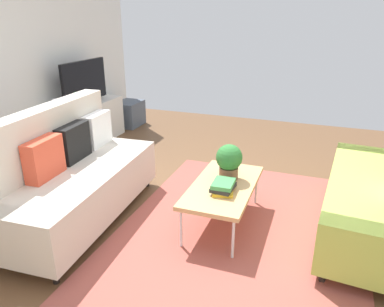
{
  "coord_description": "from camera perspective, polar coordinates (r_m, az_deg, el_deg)",
  "views": [
    {
      "loc": [
        -3.0,
        -0.92,
        1.93
      ],
      "look_at": [
        0.09,
        0.22,
        0.65
      ],
      "focal_mm": 34.07,
      "sensor_mm": 36.0,
      "label": 1
    }
  ],
  "objects": [
    {
      "name": "ground_plane",
      "position": [
        3.68,
        2.76,
        -10.4
      ],
      "size": [
        7.68,
        7.68,
        0.0
      ],
      "primitive_type": "plane",
      "color": "brown"
    },
    {
      "name": "area_rug",
      "position": [
        3.56,
        7.66,
        -11.67
      ],
      "size": [
        2.9,
        2.2,
        0.01
      ],
      "primitive_type": "cube",
      "color": "#9E4C42",
      "rests_on": "ground_plane"
    },
    {
      "name": "couch_beige",
      "position": [
        3.72,
        -18.5,
        -3.36
      ],
      "size": [
        1.95,
        0.95,
        1.1
      ],
      "rotation": [
        0.0,
        0.0,
        3.2
      ],
      "color": "beige",
      "rests_on": "ground_plane"
    },
    {
      "name": "coffee_table",
      "position": [
        3.45,
        4.91,
        -5.28
      ],
      "size": [
        1.1,
        0.56,
        0.42
      ],
      "color": "tan",
      "rests_on": "ground_plane"
    },
    {
      "name": "tv_console",
      "position": [
        5.87,
        -15.98,
        4.46
      ],
      "size": [
        1.4,
        0.44,
        0.64
      ],
      "primitive_type": "cube",
      "color": "silver",
      "rests_on": "ground_plane"
    },
    {
      "name": "tv",
      "position": [
        5.71,
        -16.45,
        10.52
      ],
      "size": [
        1.0,
        0.2,
        0.64
      ],
      "color": "black",
      "rests_on": "tv_console"
    },
    {
      "name": "storage_trunk",
      "position": [
        6.73,
        -9.79,
        6.17
      ],
      "size": [
        0.52,
        0.4,
        0.44
      ],
      "primitive_type": "cube",
      "color": "#4C5666",
      "rests_on": "ground_plane"
    },
    {
      "name": "potted_plant",
      "position": [
        3.49,
        5.82,
        -1.11
      ],
      "size": [
        0.25,
        0.25,
        0.35
      ],
      "color": "brown",
      "rests_on": "coffee_table"
    },
    {
      "name": "table_book_0",
      "position": [
        3.3,
        4.89,
        -5.79
      ],
      "size": [
        0.28,
        0.23,
        0.03
      ],
      "primitive_type": "cube",
      "rotation": [
        0.0,
        0.0,
        0.23
      ],
      "color": "gold",
      "rests_on": "coffee_table"
    },
    {
      "name": "table_book_1",
      "position": [
        3.29,
        4.91,
        -5.3
      ],
      "size": [
        0.25,
        0.2,
        0.04
      ],
      "primitive_type": "cube",
      "rotation": [
        0.0,
        0.0,
        -0.07
      ],
      "color": "#262626",
      "rests_on": "table_book_0"
    },
    {
      "name": "table_book_2",
      "position": [
        3.27,
        4.93,
        -4.73
      ],
      "size": [
        0.25,
        0.19,
        0.04
      ],
      "primitive_type": "cube",
      "rotation": [
        0.0,
        0.0,
        0.04
      ],
      "color": "#3F8C4C",
      "rests_on": "table_book_1"
    },
    {
      "name": "vase_0",
      "position": [
        5.36,
        -20.45,
        7.01
      ],
      "size": [
        0.1,
        0.1,
        0.19
      ],
      "primitive_type": "cylinder",
      "color": "silver",
      "rests_on": "tv_console"
    },
    {
      "name": "vase_1",
      "position": [
        5.48,
        -19.34,
        7.15
      ],
      "size": [
        0.08,
        0.08,
        0.14
      ],
      "primitive_type": "cylinder",
      "color": "silver",
      "rests_on": "tv_console"
    },
    {
      "name": "bottle_0",
      "position": [
        5.52,
        -17.76,
        7.96
      ],
      "size": [
        0.06,
        0.06,
        0.24
      ],
      "primitive_type": "cylinder",
      "color": "#3F8C4C",
      "rests_on": "tv_console"
    },
    {
      "name": "bottle_1",
      "position": [
        5.61,
        -17.05,
        8.11
      ],
      "size": [
        0.06,
        0.06,
        0.21
      ],
      "primitive_type": "cylinder",
      "color": "gold",
      "rests_on": "tv_console"
    }
  ]
}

